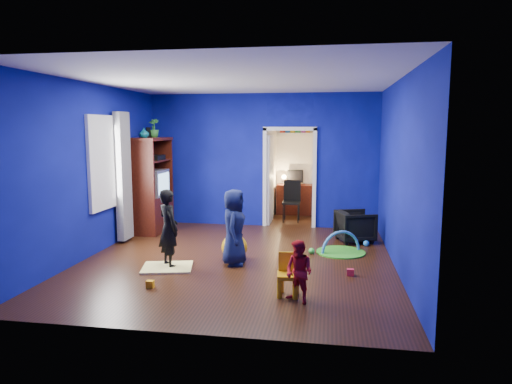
% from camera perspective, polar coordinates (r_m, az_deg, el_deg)
% --- Properties ---
extents(floor, '(5.00, 5.50, 0.01)m').
position_cam_1_polar(floor, '(7.57, -2.32, -8.50)').
color(floor, black).
rests_on(floor, ground).
extents(ceiling, '(5.00, 5.50, 0.01)m').
position_cam_1_polar(ceiling, '(7.30, -2.45, 13.88)').
color(ceiling, white).
rests_on(ceiling, wall_back).
extents(wall_back, '(5.00, 0.02, 2.90)m').
position_cam_1_polar(wall_back, '(10.00, 0.80, 3.96)').
color(wall_back, '#090E69').
rests_on(wall_back, floor).
extents(wall_front, '(5.00, 0.02, 2.90)m').
position_cam_1_polar(wall_front, '(4.66, -9.20, -0.71)').
color(wall_front, '#090E69').
rests_on(wall_front, floor).
extents(wall_left, '(0.02, 5.50, 2.90)m').
position_cam_1_polar(wall_left, '(8.18, -19.83, 2.60)').
color(wall_left, '#090E69').
rests_on(wall_left, floor).
extents(wall_right, '(0.02, 5.50, 2.90)m').
position_cam_1_polar(wall_right, '(7.22, 17.45, 2.07)').
color(wall_right, '#090E69').
rests_on(wall_right, floor).
extents(alcove, '(1.00, 1.75, 2.50)m').
position_cam_1_polar(alcove, '(10.81, 4.63, 3.17)').
color(alcove, silver).
rests_on(alcove, floor).
extents(armchair, '(0.83, 0.82, 0.60)m').
position_cam_1_polar(armchair, '(8.91, 12.30, -4.20)').
color(armchair, black).
rests_on(armchair, floor).
extents(child_black, '(0.52, 0.52, 1.22)m').
position_cam_1_polar(child_black, '(7.21, -10.88, -4.47)').
color(child_black, black).
rests_on(child_black, floor).
extents(child_navy, '(0.43, 0.62, 1.21)m').
position_cam_1_polar(child_navy, '(7.20, -2.76, -4.43)').
color(child_navy, '#0F1039').
rests_on(child_navy, floor).
extents(toddler_red, '(0.48, 0.46, 0.78)m').
position_cam_1_polar(toddler_red, '(5.72, 5.40, -9.91)').
color(toddler_red, '#B31713').
rests_on(toddler_red, floor).
extents(vase, '(0.23, 0.23, 0.20)m').
position_cam_1_polar(vase, '(9.40, -13.82, 7.20)').
color(vase, '#0C5167').
rests_on(vase, tv_armoire).
extents(potted_plant, '(0.22, 0.22, 0.39)m').
position_cam_1_polar(potted_plant, '(9.89, -12.66, 7.81)').
color(potted_plant, '#2F7E2E').
rests_on(potted_plant, tv_armoire).
extents(tv_armoire, '(0.58, 1.14, 1.96)m').
position_cam_1_polar(tv_armoire, '(9.75, -12.93, 0.88)').
color(tv_armoire, '#3C130A').
rests_on(tv_armoire, floor).
extents(crt_tv, '(0.46, 0.70, 0.54)m').
position_cam_1_polar(crt_tv, '(9.73, -12.72, 1.11)').
color(crt_tv, silver).
rests_on(crt_tv, tv_armoire).
extents(yellow_blanket, '(0.87, 0.76, 0.03)m').
position_cam_1_polar(yellow_blanket, '(7.27, -11.02, -9.24)').
color(yellow_blanket, '#F2E07A').
rests_on(yellow_blanket, floor).
extents(hopper_ball, '(0.42, 0.42, 0.42)m').
position_cam_1_polar(hopper_ball, '(7.54, -2.72, -6.92)').
color(hopper_ball, yellow).
rests_on(hopper_ball, floor).
extents(kid_chair, '(0.31, 0.31, 0.50)m').
position_cam_1_polar(kid_chair, '(5.97, 4.05, -10.57)').
color(kid_chair, yellow).
rests_on(kid_chair, floor).
extents(play_mat, '(0.84, 0.84, 0.02)m').
position_cam_1_polar(play_mat, '(8.13, 10.55, -7.39)').
color(play_mat, '#4BA525').
rests_on(play_mat, floor).
extents(toy_arch, '(0.69, 0.41, 0.76)m').
position_cam_1_polar(toy_arch, '(8.13, 10.55, -7.33)').
color(toy_arch, '#3F8CD8').
rests_on(toy_arch, floor).
extents(window_left, '(0.03, 0.95, 1.55)m').
position_cam_1_polar(window_left, '(8.47, -18.63, 3.51)').
color(window_left, white).
rests_on(window_left, wall_left).
extents(curtain, '(0.14, 0.42, 2.40)m').
position_cam_1_polar(curtain, '(8.93, -16.25, 1.88)').
color(curtain, slate).
rests_on(curtain, floor).
extents(doorway, '(1.16, 0.10, 2.10)m').
position_cam_1_polar(doorway, '(9.96, 4.21, 1.61)').
color(doorway, white).
rests_on(doorway, floor).
extents(study_desk, '(0.88, 0.44, 0.75)m').
position_cam_1_polar(study_desk, '(11.54, 4.84, -0.91)').
color(study_desk, '#3D140A').
rests_on(study_desk, floor).
extents(desk_monitor, '(0.40, 0.05, 0.32)m').
position_cam_1_polar(desk_monitor, '(11.59, 4.92, 1.99)').
color(desk_monitor, black).
rests_on(desk_monitor, study_desk).
extents(desk_lamp, '(0.14, 0.14, 0.14)m').
position_cam_1_polar(desk_lamp, '(11.56, 3.51, 1.89)').
color(desk_lamp, '#FFD88C').
rests_on(desk_lamp, study_desk).
extents(folding_chair, '(0.40, 0.40, 0.92)m').
position_cam_1_polar(folding_chair, '(10.59, 4.44, -1.24)').
color(folding_chair, black).
rests_on(folding_chair, floor).
extents(book_shelf, '(0.88, 0.24, 0.04)m').
position_cam_1_polar(book_shelf, '(11.52, 4.98, 7.29)').
color(book_shelf, white).
rests_on(book_shelf, study_desk).
extents(toy_0, '(0.10, 0.08, 0.10)m').
position_cam_1_polar(toy_0, '(6.93, 11.71, -9.80)').
color(toy_0, red).
rests_on(toy_0, floor).
extents(toy_1, '(0.11, 0.11, 0.11)m').
position_cam_1_polar(toy_1, '(8.67, 13.60, -6.23)').
color(toy_1, '#2889E5').
rests_on(toy_1, floor).
extents(toy_2, '(0.10, 0.08, 0.10)m').
position_cam_1_polar(toy_2, '(6.46, -13.09, -11.16)').
color(toy_2, '#FFA30D').
rests_on(toy_2, floor).
extents(toy_3, '(0.11, 0.11, 0.11)m').
position_cam_1_polar(toy_3, '(7.97, 6.96, -7.30)').
color(toy_3, green).
rests_on(toy_3, floor).
extents(toy_4, '(0.10, 0.08, 0.10)m').
position_cam_1_polar(toy_4, '(7.93, 5.30, -7.41)').
color(toy_4, '#C84B9C').
rests_on(toy_4, floor).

